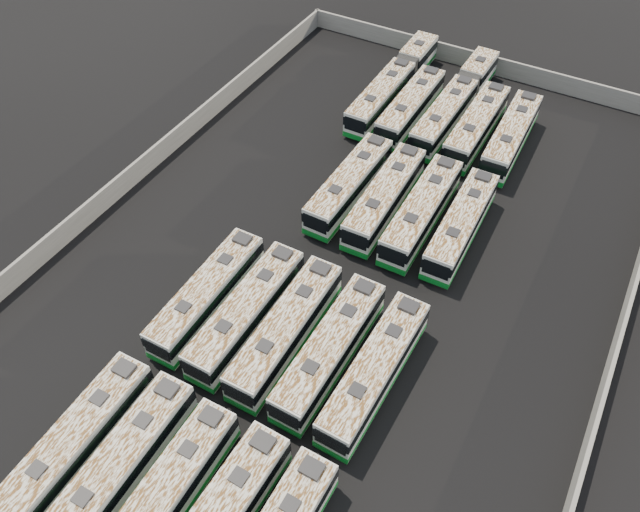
{
  "coord_description": "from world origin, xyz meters",
  "views": [
    {
      "loc": [
        15.95,
        -31.25,
        39.92
      ],
      "look_at": [
        -1.21,
        -0.62,
        1.6
      ],
      "focal_mm": 35.0,
      "sensor_mm": 36.0,
      "label": 1
    }
  ],
  "objects_px": {
    "bus_back_right": "(476,126)",
    "bus_back_far_right": "(511,136)",
    "bus_midfront_far_left": "(208,295)",
    "bus_midback_center": "(385,198)",
    "bus_midfront_far_right": "(375,371)",
    "bus_midback_right": "(421,211)",
    "bus_front_far_left": "(76,443)",
    "bus_front_center": "(165,497)",
    "bus_midback_left": "(349,185)",
    "bus_midfront_right": "(330,350)",
    "bus_back_center": "(455,101)",
    "bus_midfront_center": "(286,330)",
    "bus_midback_far_right": "(461,225)",
    "bus_midfront_left": "(247,312)",
    "bus_back_far_left": "(393,83)",
    "bus_back_left": "(410,107)",
    "bus_front_left": "(120,468)"
  },
  "relations": [
    {
      "from": "bus_midback_center",
      "to": "bus_midfront_left",
      "type": "bearing_deg",
      "value": -103.47
    },
    {
      "from": "bus_midfront_far_right",
      "to": "bus_back_far_left",
      "type": "xyz_separation_m",
      "value": [
        -14.49,
        34.65,
        -0.05
      ]
    },
    {
      "from": "bus_midfront_far_left",
      "to": "bus_midfront_right",
      "type": "bearing_deg",
      "value": 0.01
    },
    {
      "from": "bus_back_far_left",
      "to": "bus_back_far_right",
      "type": "bearing_deg",
      "value": -12.61
    },
    {
      "from": "bus_midfront_center",
      "to": "bus_back_right",
      "type": "height_order",
      "value": "bus_midfront_center"
    },
    {
      "from": "bus_back_right",
      "to": "bus_back_far_right",
      "type": "distance_m",
      "value": 3.63
    },
    {
      "from": "bus_midback_right",
      "to": "bus_back_left",
      "type": "relative_size",
      "value": 1.03
    },
    {
      "from": "bus_front_far_left",
      "to": "bus_back_far_left",
      "type": "xyz_separation_m",
      "value": [
        0.09,
        49.01,
        -0.03
      ]
    },
    {
      "from": "bus_back_far_left",
      "to": "bus_back_right",
      "type": "height_order",
      "value": "bus_back_right"
    },
    {
      "from": "bus_midfront_center",
      "to": "bus_midback_center",
      "type": "distance_m",
      "value": 16.96
    },
    {
      "from": "bus_midfront_far_left",
      "to": "bus_back_far_left",
      "type": "relative_size",
      "value": 0.64
    },
    {
      "from": "bus_front_center",
      "to": "bus_back_far_left",
      "type": "bearing_deg",
      "value": 97.34
    },
    {
      "from": "bus_midfront_far_right",
      "to": "bus_midback_left",
      "type": "xyz_separation_m",
      "value": [
        -10.83,
        16.95,
        -0.01
      ]
    },
    {
      "from": "bus_front_left",
      "to": "bus_back_center",
      "type": "height_order",
      "value": "bus_front_left"
    },
    {
      "from": "bus_midfront_far_left",
      "to": "bus_midback_center",
      "type": "xyz_separation_m",
      "value": [
        7.34,
        17.0,
        0.06
      ]
    },
    {
      "from": "bus_midfront_right",
      "to": "bus_back_center",
      "type": "distance_m",
      "value": 34.83
    },
    {
      "from": "bus_midfront_far_left",
      "to": "bus_back_right",
      "type": "height_order",
      "value": "bus_back_right"
    },
    {
      "from": "bus_midfront_left",
      "to": "bus_back_far_left",
      "type": "relative_size",
      "value": 0.66
    },
    {
      "from": "bus_front_far_left",
      "to": "bus_back_right",
      "type": "xyz_separation_m",
      "value": [
        10.9,
        45.76,
        0.02
      ]
    },
    {
      "from": "bus_midback_right",
      "to": "bus_back_center",
      "type": "distance_m",
      "value": 18.17
    },
    {
      "from": "bus_midback_center",
      "to": "bus_front_center",
      "type": "bearing_deg",
      "value": -91.61
    },
    {
      "from": "bus_front_left",
      "to": "bus_midfront_center",
      "type": "xyz_separation_m",
      "value": [
        3.64,
        14.2,
        0.02
      ]
    },
    {
      "from": "bus_back_far_left",
      "to": "bus_front_left",
      "type": "bearing_deg",
      "value": -86.11
    },
    {
      "from": "bus_midback_center",
      "to": "bus_back_left",
      "type": "xyz_separation_m",
      "value": [
        -3.75,
        14.32,
        -0.03
      ]
    },
    {
      "from": "bus_midback_left",
      "to": "bus_back_far_left",
      "type": "bearing_deg",
      "value": 102.45
    },
    {
      "from": "bus_midback_left",
      "to": "bus_midback_center",
      "type": "height_order",
      "value": "bus_midback_center"
    },
    {
      "from": "bus_midback_left",
      "to": "bus_midback_right",
      "type": "xyz_separation_m",
      "value": [
        7.25,
        -0.07,
        0.04
      ]
    },
    {
      "from": "bus_midfront_center",
      "to": "bus_back_right",
      "type": "relative_size",
      "value": 1.01
    },
    {
      "from": "bus_back_center",
      "to": "bus_back_far_right",
      "type": "xyz_separation_m",
      "value": [
        7.12,
        -3.21,
        0.05
      ]
    },
    {
      "from": "bus_back_center",
      "to": "bus_front_left",
      "type": "bearing_deg",
      "value": -93.65
    },
    {
      "from": "bus_midfront_right",
      "to": "bus_midback_right",
      "type": "height_order",
      "value": "bus_midback_right"
    },
    {
      "from": "bus_midfront_far_right",
      "to": "bus_back_left",
      "type": "height_order",
      "value": "bus_midfront_far_right"
    },
    {
      "from": "bus_midback_right",
      "to": "bus_midback_far_right",
      "type": "distance_m",
      "value": 3.66
    },
    {
      "from": "bus_midfront_left",
      "to": "bus_midfront_center",
      "type": "height_order",
      "value": "bus_midfront_center"
    },
    {
      "from": "bus_midfront_left",
      "to": "bus_midback_center",
      "type": "height_order",
      "value": "bus_midback_center"
    },
    {
      "from": "bus_midfront_far_left",
      "to": "bus_back_right",
      "type": "relative_size",
      "value": 0.97
    },
    {
      "from": "bus_back_far_left",
      "to": "bus_back_left",
      "type": "distance_m",
      "value": 4.91
    },
    {
      "from": "bus_midfront_center",
      "to": "bus_back_left",
      "type": "distance_m",
      "value": 31.49
    },
    {
      "from": "bus_front_far_left",
      "to": "bus_front_center",
      "type": "xyz_separation_m",
      "value": [
        7.27,
        0.04,
        -0.03
      ]
    },
    {
      "from": "bus_midback_right",
      "to": "bus_back_left",
      "type": "xyz_separation_m",
      "value": [
        -7.37,
        14.37,
        -0.05
      ]
    },
    {
      "from": "bus_midfront_far_right",
      "to": "bus_back_right",
      "type": "bearing_deg",
      "value": 97.7
    },
    {
      "from": "bus_front_center",
      "to": "bus_midfront_left",
      "type": "relative_size",
      "value": 0.98
    },
    {
      "from": "bus_front_center",
      "to": "bus_midback_center",
      "type": "distance_m",
      "value": 31.24
    },
    {
      "from": "bus_back_left",
      "to": "bus_back_center",
      "type": "distance_m",
      "value": 5.12
    },
    {
      "from": "bus_midfront_far_left",
      "to": "bus_midback_center",
      "type": "height_order",
      "value": "bus_midback_center"
    },
    {
      "from": "bus_back_left",
      "to": "bus_back_right",
      "type": "relative_size",
      "value": 0.99
    },
    {
      "from": "bus_midfront_far_right",
      "to": "bus_midback_right",
      "type": "bearing_deg",
      "value": 103.0
    },
    {
      "from": "bus_midback_left",
      "to": "bus_back_left",
      "type": "height_order",
      "value": "bus_midback_left"
    },
    {
      "from": "bus_back_right",
      "to": "bus_back_far_right",
      "type": "bearing_deg",
      "value": 1.23
    },
    {
      "from": "bus_midfront_center",
      "to": "bus_midfront_far_right",
      "type": "relative_size",
      "value": 1.01
    }
  ]
}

